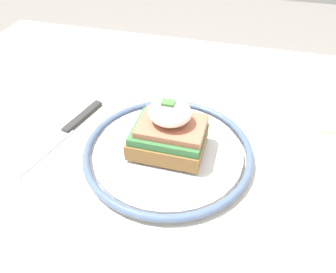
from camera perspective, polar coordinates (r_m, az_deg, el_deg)
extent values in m
cube|color=beige|center=(0.50, -0.70, -1.25)|extent=(0.93, 0.67, 0.03)
cylinder|color=beige|center=(1.07, -17.81, -2.48)|extent=(0.06, 0.06, 0.71)
cylinder|color=silver|center=(0.45, 0.00, -2.87)|extent=(0.20, 0.20, 0.01)
torus|color=slate|center=(0.45, 0.00, -2.41)|extent=(0.23, 0.23, 0.01)
cube|color=olive|center=(0.44, 0.00, -0.84)|extent=(0.10, 0.08, 0.02)
cube|color=#38703D|center=(0.43, 0.16, 0.86)|extent=(0.09, 0.07, 0.01)
cube|color=#AD664C|center=(0.42, 0.65, 1.85)|extent=(0.09, 0.06, 0.01)
ellipsoid|color=white|center=(0.41, 0.28, 4.21)|extent=(0.06, 0.05, 0.03)
cylinder|color=#EAD166|center=(0.48, 2.95, 1.56)|extent=(0.04, 0.04, 0.00)
cube|color=#47843D|center=(0.40, 0.00, 5.96)|extent=(0.02, 0.01, 0.00)
cube|color=silver|center=(0.47, 20.76, -5.10)|extent=(0.01, 0.11, 0.00)
cube|color=silver|center=(0.42, 21.20, -12.23)|extent=(0.02, 0.04, 0.00)
cube|color=#2D2D2D|center=(0.53, -14.63, 3.43)|extent=(0.03, 0.09, 0.01)
cube|color=silver|center=(0.49, -20.81, -2.31)|extent=(0.04, 0.11, 0.00)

